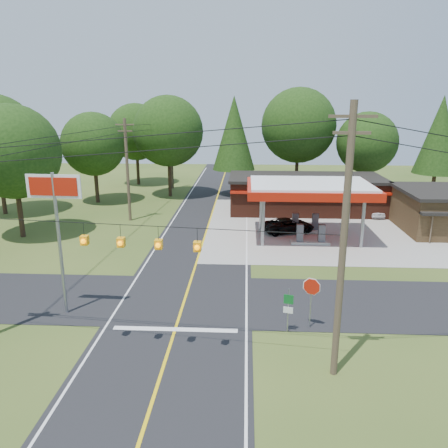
{
  "coord_description": "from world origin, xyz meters",
  "views": [
    {
      "loc": [
        3.58,
        -23.81,
        11.37
      ],
      "look_at": [
        2.0,
        7.0,
        2.8
      ],
      "focal_mm": 35.0,
      "sensor_mm": 36.0,
      "label": 1
    }
  ],
  "objects_px": {
    "sedan_car": "(375,210)",
    "big_stop_sign": "(56,209)",
    "gas_canopy": "(310,190)",
    "octagonal_stop_sign": "(311,290)",
    "suv_car": "(288,226)"
  },
  "relations": [
    {
      "from": "big_stop_sign",
      "to": "sedan_car",
      "type": "bearing_deg",
      "value": 44.53
    },
    {
      "from": "gas_canopy",
      "to": "sedan_car",
      "type": "height_order",
      "value": "gas_canopy"
    },
    {
      "from": "gas_canopy",
      "to": "suv_car",
      "type": "distance_m",
      "value": 4.2
    },
    {
      "from": "gas_canopy",
      "to": "big_stop_sign",
      "type": "relative_size",
      "value": 1.34
    },
    {
      "from": "sedan_car",
      "to": "big_stop_sign",
      "type": "height_order",
      "value": "big_stop_sign"
    },
    {
      "from": "gas_canopy",
      "to": "suv_car",
      "type": "xyz_separation_m",
      "value": [
        -1.53,
        1.5,
        -3.61
      ]
    },
    {
      "from": "gas_canopy",
      "to": "octagonal_stop_sign",
      "type": "bearing_deg",
      "value": -97.12
    },
    {
      "from": "suv_car",
      "to": "octagonal_stop_sign",
      "type": "bearing_deg",
      "value": 159.76
    },
    {
      "from": "suv_car",
      "to": "sedan_car",
      "type": "bearing_deg",
      "value": -74.39
    },
    {
      "from": "big_stop_sign",
      "to": "octagonal_stop_sign",
      "type": "height_order",
      "value": "big_stop_sign"
    },
    {
      "from": "suv_car",
      "to": "sedan_car",
      "type": "distance_m",
      "value": 11.53
    },
    {
      "from": "gas_canopy",
      "to": "suv_car",
      "type": "relative_size",
      "value": 2.26
    },
    {
      "from": "octagonal_stop_sign",
      "to": "sedan_car",
      "type": "bearing_deg",
      "value": 67.39
    },
    {
      "from": "gas_canopy",
      "to": "big_stop_sign",
      "type": "xyz_separation_m",
      "value": [
        -15.39,
        -15.01,
        1.75
      ]
    },
    {
      "from": "gas_canopy",
      "to": "octagonal_stop_sign",
      "type": "xyz_separation_m",
      "value": [
        -2.0,
        -16.01,
        -2.15
      ]
    }
  ]
}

